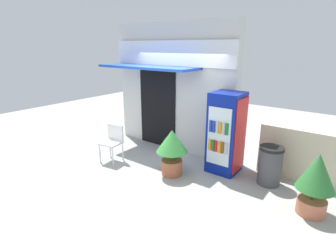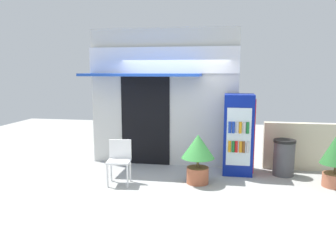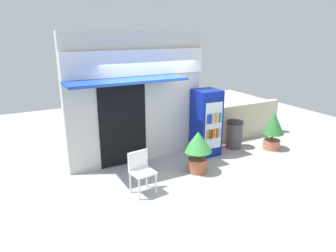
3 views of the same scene
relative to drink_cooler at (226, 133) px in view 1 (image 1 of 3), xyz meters
The scene contains 8 objects.
ground 1.93m from the drink_cooler, 148.47° to the right, with size 16.00×16.00×0.00m, color #A3A39E.
storefront_building 2.02m from the drink_cooler, 165.26° to the left, with size 3.52×1.08×3.23m.
drink_cooler is the anchor object (origin of this frame).
plastic_chair 2.64m from the drink_cooler, 154.89° to the right, with size 0.50×0.47×0.88m.
potted_plant_near_shop 1.20m from the drink_cooler, 133.93° to the right, with size 0.66×0.66×1.00m.
potted_plant_curbside 1.96m from the drink_cooler, 17.48° to the right, with size 0.60×0.60×1.07m.
trash_bin 1.09m from the drink_cooler, ahead, with size 0.47×0.47×0.79m.
stone_boundary_wall 1.93m from the drink_cooler, 16.23° to the left, with size 2.47×0.21×1.09m, color beige.
Camera 1 is at (3.71, -4.13, 2.68)m, focal length 28.25 mm.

